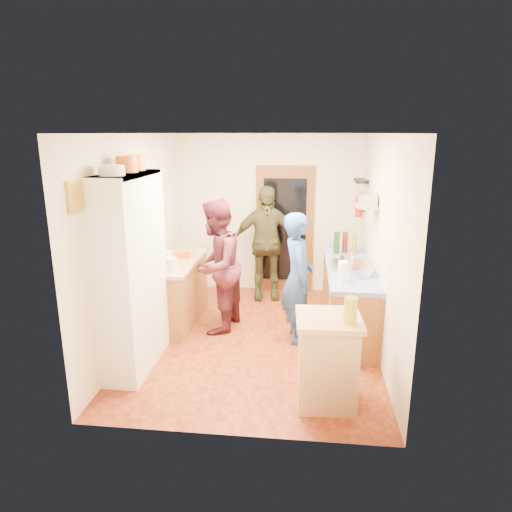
% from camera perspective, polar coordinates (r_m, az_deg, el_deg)
% --- Properties ---
extents(floor, '(3.00, 4.00, 0.02)m').
position_cam_1_polar(floor, '(6.08, 0.08, -10.34)').
color(floor, brown).
rests_on(floor, ground).
extents(ceiling, '(3.00, 4.00, 0.02)m').
position_cam_1_polar(ceiling, '(5.49, 0.10, 15.19)').
color(ceiling, silver).
rests_on(ceiling, ground).
extents(wall_back, '(3.00, 0.02, 2.60)m').
position_cam_1_polar(wall_back, '(7.60, 1.75, 5.25)').
color(wall_back, silver).
rests_on(wall_back, ground).
extents(wall_front, '(3.00, 0.02, 2.60)m').
position_cam_1_polar(wall_front, '(3.73, -3.28, -5.36)').
color(wall_front, silver).
rests_on(wall_front, ground).
extents(wall_left, '(0.02, 4.00, 2.60)m').
position_cam_1_polar(wall_left, '(5.99, -14.43, 2.08)').
color(wall_left, silver).
rests_on(wall_left, ground).
extents(wall_right, '(0.02, 4.00, 2.60)m').
position_cam_1_polar(wall_right, '(5.68, 15.41, 1.31)').
color(wall_right, silver).
rests_on(wall_right, ground).
extents(door_frame, '(0.95, 0.06, 2.10)m').
position_cam_1_polar(door_frame, '(7.59, 3.59, 3.30)').
color(door_frame, brown).
rests_on(door_frame, ground).
extents(door_glass, '(0.70, 0.02, 1.70)m').
position_cam_1_polar(door_glass, '(7.56, 3.58, 3.24)').
color(door_glass, black).
rests_on(door_glass, door_frame).
extents(hutch_body, '(0.40, 1.20, 2.20)m').
position_cam_1_polar(hutch_body, '(5.25, -15.16, -2.07)').
color(hutch_body, white).
rests_on(hutch_body, ground).
extents(hutch_top_shelf, '(0.40, 1.14, 0.04)m').
position_cam_1_polar(hutch_top_shelf, '(5.04, -16.01, 9.73)').
color(hutch_top_shelf, white).
rests_on(hutch_top_shelf, hutch_body).
extents(plate_stack, '(0.25, 0.25, 0.10)m').
position_cam_1_polar(plate_stack, '(4.74, -17.58, 10.17)').
color(plate_stack, white).
rests_on(plate_stack, hutch_top_shelf).
extents(orange_pot_a, '(0.22, 0.22, 0.17)m').
position_cam_1_polar(orange_pot_a, '(5.11, -15.78, 11.01)').
color(orange_pot_a, orange).
rests_on(orange_pot_a, hutch_top_shelf).
extents(orange_pot_b, '(0.19, 0.19, 0.17)m').
position_cam_1_polar(orange_pot_b, '(5.35, -14.72, 11.24)').
color(orange_pot_b, orange).
rests_on(orange_pot_b, hutch_top_shelf).
extents(left_counter_base, '(0.60, 1.40, 0.85)m').
position_cam_1_polar(left_counter_base, '(6.55, -10.01, -4.55)').
color(left_counter_base, olive).
rests_on(left_counter_base, ground).
extents(left_counter_top, '(0.64, 1.44, 0.05)m').
position_cam_1_polar(left_counter_top, '(6.41, -10.19, -0.76)').
color(left_counter_top, tan).
rests_on(left_counter_top, left_counter_base).
extents(toaster, '(0.25, 0.19, 0.17)m').
position_cam_1_polar(toaster, '(5.92, -11.09, -1.02)').
color(toaster, white).
rests_on(toaster, left_counter_top).
extents(kettle, '(0.20, 0.20, 0.17)m').
position_cam_1_polar(kettle, '(6.25, -11.08, -0.16)').
color(kettle, white).
rests_on(kettle, left_counter_top).
extents(orange_bowl, '(0.22, 0.22, 0.09)m').
position_cam_1_polar(orange_bowl, '(6.52, -9.16, 0.18)').
color(orange_bowl, orange).
rests_on(orange_bowl, left_counter_top).
extents(chopping_board, '(0.30, 0.23, 0.02)m').
position_cam_1_polar(chopping_board, '(6.85, -8.90, 0.65)').
color(chopping_board, tan).
rests_on(chopping_board, left_counter_top).
extents(right_counter_base, '(0.60, 2.20, 0.84)m').
position_cam_1_polar(right_counter_base, '(6.37, 11.42, -5.23)').
color(right_counter_base, olive).
rests_on(right_counter_base, ground).
extents(right_counter_top, '(0.62, 2.22, 0.06)m').
position_cam_1_polar(right_counter_top, '(6.23, 11.64, -1.34)').
color(right_counter_top, '#0618B3').
rests_on(right_counter_top, right_counter_base).
extents(hob, '(0.55, 0.58, 0.04)m').
position_cam_1_polar(hob, '(6.11, 11.75, -1.19)').
color(hob, silver).
rests_on(hob, right_counter_top).
extents(pot_on_hob, '(0.18, 0.18, 0.12)m').
position_cam_1_polar(pot_on_hob, '(6.13, 11.29, -0.36)').
color(pot_on_hob, silver).
rests_on(pot_on_hob, hob).
extents(bottle_a, '(0.09, 0.09, 0.32)m').
position_cam_1_polar(bottle_a, '(6.73, 10.03, 1.65)').
color(bottle_a, '#143F14').
rests_on(bottle_a, right_counter_top).
extents(bottle_b, '(0.09, 0.09, 0.31)m').
position_cam_1_polar(bottle_b, '(6.82, 11.07, 1.73)').
color(bottle_b, '#591419').
rests_on(bottle_b, right_counter_top).
extents(bottle_c, '(0.09, 0.09, 0.30)m').
position_cam_1_polar(bottle_c, '(6.80, 12.19, 1.56)').
color(bottle_c, olive).
rests_on(bottle_c, right_counter_top).
extents(paper_towel, '(0.12, 0.12, 0.24)m').
position_cam_1_polar(paper_towel, '(5.49, 10.80, -1.90)').
color(paper_towel, white).
rests_on(paper_towel, right_counter_top).
extents(mixing_bowl, '(0.33, 0.33, 0.10)m').
position_cam_1_polar(mixing_bowl, '(5.76, 13.08, -1.96)').
color(mixing_bowl, silver).
rests_on(mixing_bowl, right_counter_top).
extents(island_base, '(0.58, 0.58, 0.86)m').
position_cam_1_polar(island_base, '(4.64, 8.85, -13.02)').
color(island_base, tan).
rests_on(island_base, ground).
extents(island_top, '(0.65, 0.65, 0.05)m').
position_cam_1_polar(island_top, '(4.44, 9.09, -7.84)').
color(island_top, tan).
rests_on(island_top, island_base).
extents(cutting_board, '(0.36, 0.30, 0.02)m').
position_cam_1_polar(cutting_board, '(4.48, 8.40, -7.47)').
color(cutting_board, white).
rests_on(cutting_board, island_top).
extents(oil_jar, '(0.13, 0.13, 0.25)m').
position_cam_1_polar(oil_jar, '(4.30, 11.72, -6.64)').
color(oil_jar, '#AD9E2D').
rests_on(oil_jar, island_top).
extents(pan_rail, '(0.02, 0.65, 0.02)m').
position_cam_1_polar(pan_rail, '(7.06, 13.56, 10.22)').
color(pan_rail, silver).
rests_on(pan_rail, wall_right).
extents(pan_hang_a, '(0.18, 0.18, 0.05)m').
position_cam_1_polar(pan_hang_a, '(6.89, 13.17, 9.04)').
color(pan_hang_a, black).
rests_on(pan_hang_a, pan_rail).
extents(pan_hang_b, '(0.16, 0.16, 0.05)m').
position_cam_1_polar(pan_hang_b, '(7.09, 12.98, 9.05)').
color(pan_hang_b, black).
rests_on(pan_hang_b, pan_rail).
extents(pan_hang_c, '(0.17, 0.17, 0.05)m').
position_cam_1_polar(pan_hang_c, '(7.28, 12.81, 9.30)').
color(pan_hang_c, black).
rests_on(pan_hang_c, pan_rail).
extents(wall_shelf, '(0.26, 0.42, 0.03)m').
position_cam_1_polar(wall_shelf, '(6.02, 13.71, 6.07)').
color(wall_shelf, tan).
rests_on(wall_shelf, wall_right).
extents(radio, '(0.23, 0.31, 0.15)m').
position_cam_1_polar(radio, '(6.01, 13.77, 6.92)').
color(radio, silver).
rests_on(radio, wall_shelf).
extents(ext_bracket, '(0.06, 0.10, 0.04)m').
position_cam_1_polar(ext_bracket, '(7.30, 13.19, 5.64)').
color(ext_bracket, black).
rests_on(ext_bracket, wall_right).
extents(fire_extinguisher, '(0.11, 0.11, 0.32)m').
position_cam_1_polar(fire_extinguisher, '(7.29, 12.74, 6.05)').
color(fire_extinguisher, red).
rests_on(fire_extinguisher, wall_right).
extents(picture_frame, '(0.03, 0.25, 0.30)m').
position_cam_1_polar(picture_frame, '(4.46, -21.66, 6.93)').
color(picture_frame, gold).
rests_on(picture_frame, wall_left).
extents(person_hob, '(0.50, 0.67, 1.67)m').
position_cam_1_polar(person_hob, '(5.77, 5.57, -2.81)').
color(person_hob, '#274A96').
rests_on(person_hob, ground).
extents(person_left, '(0.83, 0.98, 1.79)m').
position_cam_1_polar(person_left, '(6.09, -4.55, -1.22)').
color(person_left, '#4C1C2A').
rests_on(person_left, ground).
extents(person_back, '(1.13, 0.61, 1.83)m').
position_cam_1_polar(person_back, '(7.24, 1.29, 1.63)').
color(person_back, '#383920').
rests_on(person_back, ground).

